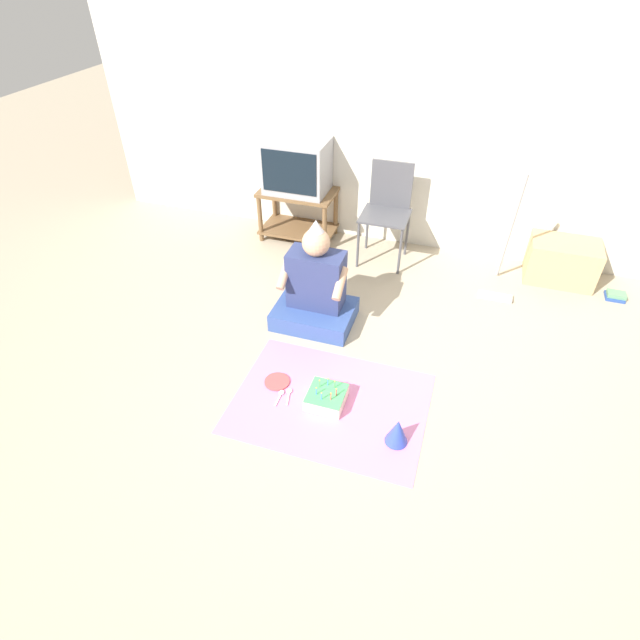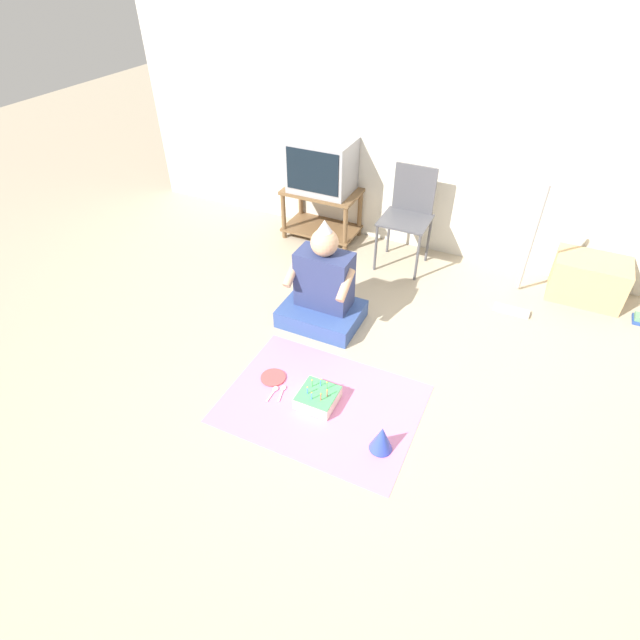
% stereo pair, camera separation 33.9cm
% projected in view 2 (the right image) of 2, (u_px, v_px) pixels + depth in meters
% --- Properties ---
extents(ground_plane, '(16.00, 16.00, 0.00)m').
position_uv_depth(ground_plane, '(355.00, 409.00, 3.23)').
color(ground_plane, tan).
extents(wall_back, '(6.40, 0.06, 2.55)m').
position_uv_depth(wall_back, '(466.00, 112.00, 3.99)').
color(wall_back, beige).
rests_on(wall_back, ground_plane).
extents(tv_stand, '(0.71, 0.43, 0.49)m').
position_uv_depth(tv_stand, '(322.00, 209.00, 4.83)').
color(tv_stand, brown).
rests_on(tv_stand, ground_plane).
extents(tv, '(0.57, 0.41, 0.48)m').
position_uv_depth(tv, '(322.00, 166.00, 4.55)').
color(tv, '#99999E').
rests_on(tv, tv_stand).
extents(folding_chair, '(0.42, 0.39, 0.88)m').
position_uv_depth(folding_chair, '(409.00, 210.00, 4.32)').
color(folding_chair, '#4C4C51').
rests_on(folding_chair, ground_plane).
extents(cardboard_box_stack, '(0.56, 0.37, 0.36)m').
position_uv_depth(cardboard_box_stack, '(588.00, 279.00, 4.08)').
color(cardboard_box_stack, tan).
rests_on(cardboard_box_stack, ground_plane).
extents(dust_mop, '(0.28, 0.40, 1.09)m').
position_uv_depth(dust_mop, '(522.00, 275.00, 3.91)').
color(dust_mop, '#B2ADA3').
rests_on(dust_mop, ground_plane).
extents(person_seated, '(0.60, 0.46, 0.86)m').
position_uv_depth(person_seated, '(323.00, 290.00, 3.79)').
color(person_seated, '#334C8C').
rests_on(person_seated, ground_plane).
extents(party_cloth, '(1.25, 0.93, 0.01)m').
position_uv_depth(party_cloth, '(322.00, 403.00, 3.26)').
color(party_cloth, pink).
rests_on(party_cloth, ground_plane).
extents(birthday_cake, '(0.24, 0.24, 0.15)m').
position_uv_depth(birthday_cake, '(318.00, 397.00, 3.24)').
color(birthday_cake, '#F4E0C6').
rests_on(birthday_cake, party_cloth).
extents(party_hat_blue, '(0.14, 0.14, 0.18)m').
position_uv_depth(party_hat_blue, '(382.00, 438.00, 2.92)').
color(party_hat_blue, blue).
rests_on(party_hat_blue, party_cloth).
extents(paper_plate, '(0.17, 0.17, 0.01)m').
position_uv_depth(paper_plate, '(273.00, 377.00, 3.44)').
color(paper_plate, '#D84C4C').
rests_on(paper_plate, party_cloth).
extents(plastic_spoon_near, '(0.05, 0.14, 0.01)m').
position_uv_depth(plastic_spoon_near, '(283.00, 390.00, 3.35)').
color(plastic_spoon_near, white).
rests_on(plastic_spoon_near, party_cloth).
extents(plastic_spoon_far, '(0.04, 0.15, 0.01)m').
position_uv_depth(plastic_spoon_far, '(274.00, 390.00, 3.34)').
color(plastic_spoon_far, white).
rests_on(plastic_spoon_far, party_cloth).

